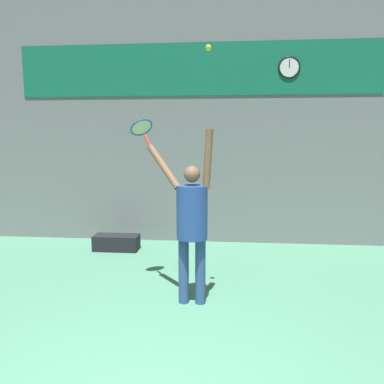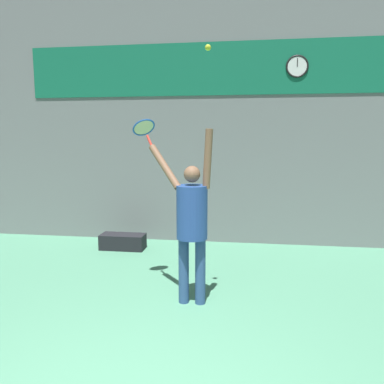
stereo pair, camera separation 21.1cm
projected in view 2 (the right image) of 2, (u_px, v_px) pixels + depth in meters
back_wall at (204, 115)px, 7.24m from camera, size 18.00×0.10×5.00m
sponsor_banner at (203, 69)px, 7.06m from camera, size 6.88×0.02×0.97m
scoreboard_clock at (297, 66)px, 6.80m from camera, size 0.41×0.04×0.41m
tennis_player at (191, 218)px, 4.58m from camera, size 0.90×0.57×2.18m
tennis_racket at (144, 129)px, 5.00m from camera, size 0.40×0.39×0.38m
tennis_ball at (208, 48)px, 4.19m from camera, size 0.07×0.07×0.07m
equipment_bag at (123, 242)px, 7.01m from camera, size 0.83×0.36×0.28m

